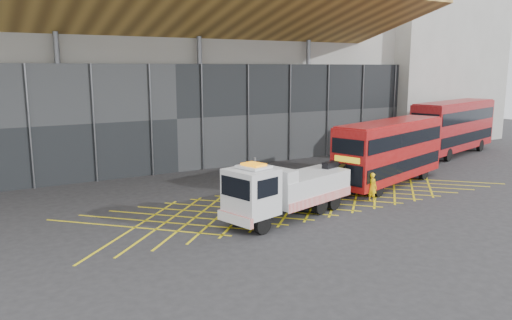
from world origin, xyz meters
TOP-DOWN VIEW (x-y plane):
  - ground_plane at (0.00, 0.00)m, footprint 120.00×120.00m
  - road_markings at (5.60, 0.00)m, footprint 27.96×7.16m
  - construction_building at (1.92, 18.40)m, footprint 55.00×23.97m
  - east_building at (32.00, 16.00)m, footprint 15.00×12.00m
  - recovery_truck at (2.52, -2.41)m, footprint 9.38×4.22m
  - bus_towed at (12.62, 0.35)m, footprint 10.73×5.40m
  - bus_second at (26.33, 6.14)m, footprint 11.98×5.74m
  - worker at (8.69, -2.24)m, footprint 0.49×0.67m

SIDE VIEW (x-z plane):
  - ground_plane at x=0.00m, z-range 0.00..0.00m
  - road_markings at x=5.60m, z-range 0.00..0.01m
  - worker at x=8.69m, z-range 0.00..1.71m
  - recovery_truck at x=2.52m, z-range -0.12..3.15m
  - bus_towed at x=12.62m, z-range 0.24..4.51m
  - bus_second at x=26.33m, z-range 0.26..5.03m
  - construction_building at x=1.92m, z-range -0.02..17.98m
  - east_building at x=32.00m, z-range 0.00..20.00m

